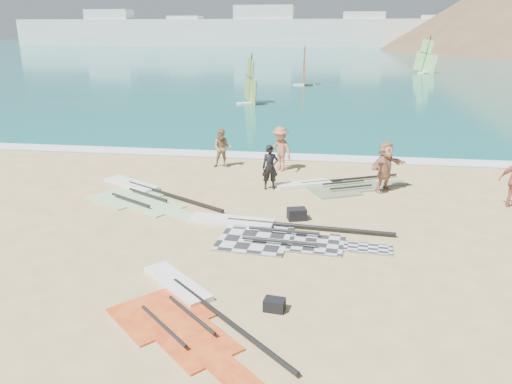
# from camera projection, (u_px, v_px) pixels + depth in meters

# --- Properties ---
(ground) EXTENTS (300.00, 300.00, 0.00)m
(ground) POSITION_uv_depth(u_px,v_px,m) (269.00, 287.00, 11.67)
(ground) COLOR tan
(ground) RESTS_ON ground
(sea) EXTENTS (300.00, 240.00, 0.06)m
(sea) POSITION_uv_depth(u_px,v_px,m) (328.00, 49.00, 135.60)
(sea) COLOR #0D5D57
(sea) RESTS_ON ground
(surf_line) EXTENTS (300.00, 1.20, 0.04)m
(surf_line) POSITION_uv_depth(u_px,v_px,m) (301.00, 158.00, 23.22)
(surf_line) COLOR white
(surf_line) RESTS_ON ground
(far_town) EXTENTS (160.00, 8.00, 12.00)m
(far_town) POSITION_uv_depth(u_px,v_px,m) (278.00, 31.00, 153.26)
(far_town) COLOR white
(far_town) RESTS_ON ground
(rig_grey) EXTENTS (6.28, 2.72, 0.20)m
(rig_grey) POSITION_uv_depth(u_px,v_px,m) (268.00, 231.00, 14.74)
(rig_grey) COLOR #28292B
(rig_grey) RESTS_ON ground
(rig_green) EXTENTS (5.42, 4.47, 0.20)m
(rig_green) POSITION_uv_depth(u_px,v_px,m) (141.00, 194.00, 18.03)
(rig_green) COLOR #5CCC33
(rig_green) RESTS_ON ground
(rig_orange) EXTENTS (5.13, 3.33, 0.20)m
(rig_orange) POSITION_uv_depth(u_px,v_px,m) (332.00, 185.00, 19.00)
(rig_orange) COLOR orange
(rig_orange) RESTS_ON ground
(rig_red) EXTENTS (4.29, 4.60, 0.20)m
(rig_red) POSITION_uv_depth(u_px,v_px,m) (183.00, 309.00, 10.69)
(rig_red) COLOR red
(rig_red) RESTS_ON ground
(gear_bag_near) EXTENTS (0.67, 0.57, 0.37)m
(gear_bag_near) POSITION_uv_depth(u_px,v_px,m) (297.00, 214.00, 15.73)
(gear_bag_near) COLOR black
(gear_bag_near) RESTS_ON ground
(gear_bag_far) EXTENTS (0.48, 0.37, 0.27)m
(gear_bag_far) POSITION_uv_depth(u_px,v_px,m) (274.00, 305.00, 10.69)
(gear_bag_far) COLOR black
(gear_bag_far) RESTS_ON ground
(person_wetsuit) EXTENTS (0.69, 0.53, 1.68)m
(person_wetsuit) POSITION_uv_depth(u_px,v_px,m) (270.00, 167.00, 18.50)
(person_wetsuit) COLOR black
(person_wetsuit) RESTS_ON ground
(beachgoer_left) EXTENTS (0.90, 0.75, 1.68)m
(beachgoer_left) POSITION_uv_depth(u_px,v_px,m) (222.00, 148.00, 21.41)
(beachgoer_left) COLOR #94704E
(beachgoer_left) RESTS_ON ground
(beachgoer_mid) EXTENTS (1.38, 1.30, 1.87)m
(beachgoer_mid) POSITION_uv_depth(u_px,v_px,m) (280.00, 149.00, 20.88)
(beachgoer_mid) COLOR #A3624B
(beachgoer_mid) RESTS_ON ground
(beachgoer_right) EXTENTS (1.64, 1.62, 1.89)m
(beachgoer_right) POSITION_uv_depth(u_px,v_px,m) (385.00, 167.00, 18.22)
(beachgoer_right) COLOR tan
(beachgoer_right) RESTS_ON ground
(windsurfer_left) EXTENTS (2.15, 2.28, 3.90)m
(windsurfer_left) POSITION_uv_depth(u_px,v_px,m) (250.00, 89.00, 38.92)
(windsurfer_left) COLOR white
(windsurfer_left) RESTS_ON ground
(windsurfer_centre) EXTENTS (2.27, 2.69, 4.04)m
(windsurfer_centre) POSITION_uv_depth(u_px,v_px,m) (304.00, 74.00, 51.26)
(windsurfer_centre) COLOR white
(windsurfer_centre) RESTS_ON ground
(windsurfer_right) EXTENTS (2.77, 2.63, 4.77)m
(windsurfer_right) POSITION_uv_depth(u_px,v_px,m) (425.00, 63.00, 64.85)
(windsurfer_right) COLOR white
(windsurfer_right) RESTS_ON ground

